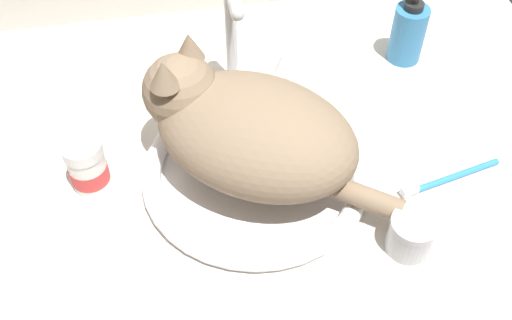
% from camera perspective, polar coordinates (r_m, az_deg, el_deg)
% --- Properties ---
extents(countertop, '(1.20, 0.74, 0.03)m').
position_cam_1_polar(countertop, '(0.96, -1.48, 0.98)').
color(countertop, silver).
rests_on(countertop, ground).
extents(sink_basin, '(0.34, 0.34, 0.03)m').
position_cam_1_polar(sink_basin, '(0.90, 0.00, -1.14)').
color(sink_basin, white).
rests_on(sink_basin, countertop).
extents(faucet, '(0.20, 0.10, 0.21)m').
position_cam_1_polar(faucet, '(1.00, -2.23, 10.38)').
color(faucet, silver).
rests_on(faucet, countertop).
extents(cat, '(0.37, 0.34, 0.18)m').
position_cam_1_polar(cat, '(0.84, -1.38, 3.15)').
color(cat, '#8C755B').
rests_on(cat, sink_basin).
extents(metal_jar, '(0.06, 0.06, 0.06)m').
position_cam_1_polar(metal_jar, '(0.84, 14.46, -6.88)').
color(metal_jar, '#B2B5BA').
rests_on(metal_jar, countertop).
extents(soap_pump_bottle, '(0.06, 0.06, 0.16)m').
position_cam_1_polar(soap_pump_bottle, '(1.11, 14.23, 11.69)').
color(soap_pump_bottle, teal).
rests_on(soap_pump_bottle, countertop).
extents(pill_bottle, '(0.06, 0.06, 0.09)m').
position_cam_1_polar(pill_bottle, '(0.90, -15.68, -0.61)').
color(pill_bottle, white).
rests_on(pill_bottle, countertop).
extents(toothbrush, '(0.17, 0.05, 0.02)m').
position_cam_1_polar(toothbrush, '(0.94, 17.73, -1.67)').
color(toothbrush, '#338CD1').
rests_on(toothbrush, countertop).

